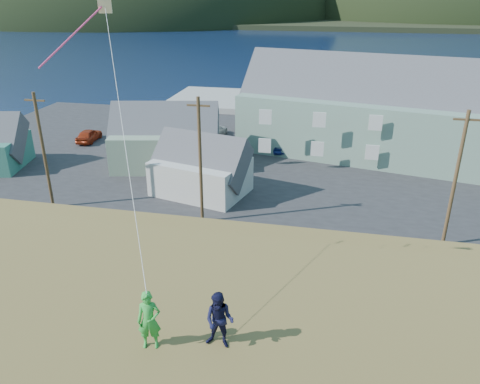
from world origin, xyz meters
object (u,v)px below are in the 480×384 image
Objects in this scene: wharf at (258,102)px; lodge at (415,114)px; shed_palegreen_far at (285,110)px; shed_palegreen_near at (165,138)px; kite_flyer_navy at (220,320)px; shed_white at (201,167)px; kite_flyer_green at (149,320)px.

wharf is 28.52m from lodge.
wharf is 13.97m from shed_palegreen_far.
shed_palegreen_near reaches higher than wharf.
lodge reaches higher than wharf.
shed_palegreen_near is at bearing -152.32° from lodge.
shed_palegreen_near is 17.70m from shed_palegreen_far.
wharf is 27.87m from shed_palegreen_near.
kite_flyer_navy is (-10.10, -37.85, 3.34)m from lodge.
shed_white is at bearing -94.20° from shed_palegreen_far.
kite_flyer_green is at bearing -81.77° from shed_palegreen_near.
kite_flyer_green reaches higher than wharf.
shed_white reaches higher than wharf.
kite_flyer_green reaches higher than shed_palegreen_near.
shed_white is at bearing -60.33° from shed_palegreen_near.
shed_white is at bearing 89.30° from kite_flyer_green.
shed_palegreen_far is at bearing 98.45° from kite_flyer_navy.
kite_flyer_navy is at bearing -81.32° from wharf.
kite_flyer_navy is at bearing -1.89° from kite_flyer_green.
kite_flyer_navy reaches higher than shed_palegreen_near.
shed_palegreen_near is 34.34m from kite_flyer_navy.
lodge is 21.73× the size of kite_flyer_navy.
lodge is 22.21m from shed_white.
lodge is at bearing 58.29° from kite_flyer_green.
lodge is at bearing -47.48° from wharf.
shed_palegreen_near is (-4.35, -27.43, 2.34)m from wharf.
kite_flyer_navy is (13.30, -31.22, 5.24)m from shed_palegreen_near.
kite_flyer_green is (11.50, -31.62, 5.26)m from shed_palegreen_near.
wharf is at bearing 144.37° from lodge.
shed_palegreen_near is 1.28× the size of shed_white.
kite_flyer_green reaches higher than shed_white.
shed_palegreen_far is 46.71m from kite_flyer_green.
wharf is 15.75× the size of kite_flyer_navy.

